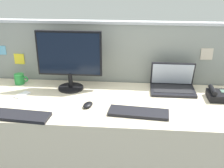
% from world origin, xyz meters
% --- Properties ---
extents(desk, '(2.18, 0.77, 0.74)m').
position_xyz_m(desk, '(0.00, 0.00, 0.37)').
color(desk, beige).
rests_on(desk, ground_plane).
extents(cubicle_divider, '(2.58, 0.08, 1.27)m').
position_xyz_m(cubicle_divider, '(-0.00, 0.43, 0.64)').
color(cubicle_divider, gray).
rests_on(cubicle_divider, ground_plane).
extents(desktop_monitor, '(0.53, 0.21, 0.49)m').
position_xyz_m(desktop_monitor, '(-0.36, 0.21, 1.01)').
color(desktop_monitor, black).
rests_on(desktop_monitor, desk).
extents(laptop, '(0.36, 0.25, 0.23)m').
position_xyz_m(laptop, '(0.48, 0.26, 0.79)').
color(laptop, black).
rests_on(laptop, desk).
extents(desk_phone, '(0.21, 0.17, 0.09)m').
position_xyz_m(desk_phone, '(0.84, 0.11, 0.77)').
color(desk_phone, black).
rests_on(desk_phone, desk).
extents(keyboard_main, '(0.43, 0.18, 0.02)m').
position_xyz_m(keyboard_main, '(0.21, -0.19, 0.75)').
color(keyboard_main, black).
rests_on(keyboard_main, desk).
extents(keyboard_spare, '(0.42, 0.18, 0.02)m').
position_xyz_m(keyboard_spare, '(-0.60, -0.30, 0.75)').
color(keyboard_spare, black).
rests_on(keyboard_spare, desk).
extents(computer_mouse_right_hand, '(0.09, 0.11, 0.03)m').
position_xyz_m(computer_mouse_right_hand, '(-0.16, -0.11, 0.76)').
color(computer_mouse_right_hand, black).
rests_on(computer_mouse_right_hand, desk).
extents(cell_phone_white_slab, '(0.11, 0.15, 0.01)m').
position_xyz_m(cell_phone_white_slab, '(-0.72, 0.04, 0.74)').
color(cell_phone_white_slab, silver).
rests_on(cell_phone_white_slab, desk).
extents(coffee_mug, '(0.12, 0.08, 0.09)m').
position_xyz_m(coffee_mug, '(-0.83, 0.27, 0.78)').
color(coffee_mug, '#238438').
rests_on(coffee_mug, desk).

